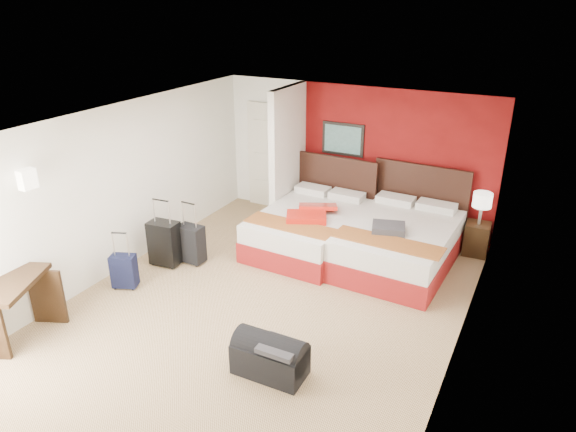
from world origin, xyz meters
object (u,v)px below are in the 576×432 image
Objects in this scene: bed_right at (399,245)px; nightstand at (476,239)px; suitcase_navy at (124,272)px; red_suitcase_open at (312,212)px; desk at (18,311)px; suitcase_charcoal at (191,245)px; suitcase_black at (165,245)px; bed_left at (309,230)px; duffel_bag at (270,358)px; table_lamp at (481,209)px.

nightstand is (1.02, 0.94, -0.07)m from bed_right.
red_suitcase_open is at bearing 28.43° from suitcase_navy.
bed_right is 5.34m from desk.
nightstand is 4.58m from suitcase_charcoal.
suitcase_black is 0.41m from suitcase_charcoal.
suitcase_black is at bearing -135.31° from bed_left.
bed_right is at bearing -17.34° from red_suitcase_open.
bed_right is at bearing 25.12° from desk.
suitcase_black is 3.09m from duffel_bag.
desk reaches higher than suitcase_charcoal.
bed_left is 2.72m from nightstand.
suitcase_navy is (-4.33, -3.42, -0.55)m from table_lamp.
suitcase_navy is at bearing -100.37° from suitcase_black.
suitcase_black is at bearing -166.06° from red_suitcase_open.
red_suitcase_open is (-1.40, -0.19, 0.36)m from bed_right.
suitcase_black is at bearing -150.25° from bed_right.
table_lamp is at bearing 68.52° from duffel_bag.
suitcase_black is 2.36m from desk.
red_suitcase_open reaches higher than suitcase_black.
nightstand is (2.52, 1.02, -0.05)m from bed_left.
red_suitcase_open reaches higher than bed_left.
bed_right is at bearing 27.65° from suitcase_charcoal.
desk is at bearing -102.03° from suitcase_charcoal.
table_lamp is at bearing 0.00° from nightstand.
red_suitcase_open is 3.13m from duffel_bag.
suitcase_navy is (-1.80, -2.40, -0.08)m from bed_left.
table_lamp reaches higher than desk.
nightstand is at bearing 16.43° from suitcase_navy.
bed_left reaches higher than suitcase_charcoal.
suitcase_navy is at bearing -141.66° from table_lamp.
red_suitcase_open is at bearing -42.59° from bed_left.
nightstand is at bearing 26.10° from suitcase_black.
red_suitcase_open is at bearing -158.26° from nightstand.
suitcase_black is (-3.23, -1.66, 0.01)m from bed_right.
suitcase_charcoal is at bearing 143.02° from duffel_bag.
red_suitcase_open is 1.45× the size of suitcase_charcoal.
suitcase_navy is (-0.07, -0.82, -0.10)m from suitcase_black.
bed_left reaches higher than duffel_bag.
red_suitcase_open is 1.78× the size of suitcase_navy.
bed_left is 2.76m from table_lamp.
red_suitcase_open reaches higher than bed_right.
nightstand is 4.39m from duffel_bag.
bed_left is at bearing 31.12° from suitcase_navy.
desk is (-0.31, -2.34, 0.06)m from suitcase_black.
bed_left is 4.38× the size of suitcase_navy.
suitcase_navy is (-1.90, -2.30, -0.45)m from red_suitcase_open.
red_suitcase_open is 1.63× the size of table_lamp.
suitcase_navy is 2.85m from duffel_bag.
bed_right is 4.60× the size of suitcase_navy.
suitcase_navy is 0.60× the size of duffel_bag.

